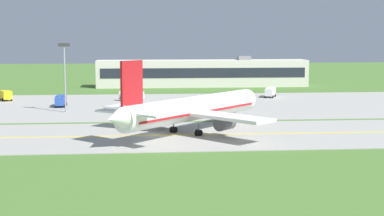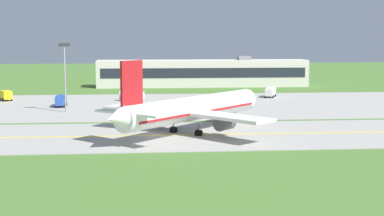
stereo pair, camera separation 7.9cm
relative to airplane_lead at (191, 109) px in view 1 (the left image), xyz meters
The scene contains 11 objects.
ground_plane 7.71m from the airplane_lead, 162.43° to the right, with size 500.00×500.00×0.00m, color #47702D.
taxiway_strip 7.68m from the airplane_lead, 162.43° to the right, with size 240.00×28.00×0.10m, color #9E9B93.
apron_pad 40.42m from the airplane_lead, 84.59° to the left, with size 140.00×52.00×0.10m, color #9E9B93.
taxiway_centreline 7.66m from the airplane_lead, 162.43° to the right, with size 220.00×0.60×0.01m, color yellow.
airplane_lead is the anchor object (origin of this frame).
service_truck_baggage 47.38m from the airplane_lead, 124.10° to the left, with size 2.41×6.02×2.60m.
service_truck_fuel 50.56m from the airplane_lead, 101.95° to the left, with size 6.34×3.70×2.65m.
service_truck_catering 60.86m from the airplane_lead, 64.81° to the left, with size 4.11×6.33×2.60m.
service_truck_pushback 67.89m from the airplane_lead, 128.21° to the left, with size 4.42×6.30×2.60m.
terminal_building 90.90m from the airplane_lead, 82.59° to the left, with size 66.96×9.51×9.65m.
apron_light_mast 38.22m from the airplane_lead, 129.76° to the left, with size 2.40×0.50×14.70m.
Camera 1 is at (-2.56, -95.06, 16.37)m, focal length 55.18 mm.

